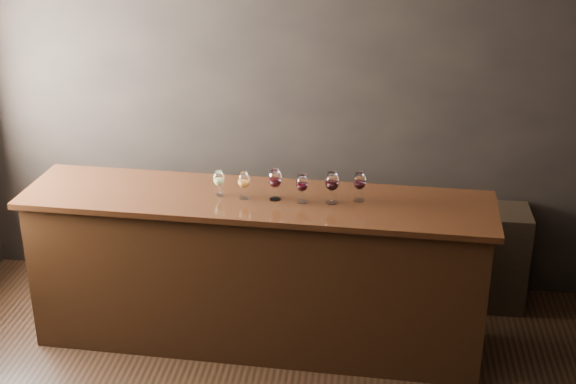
# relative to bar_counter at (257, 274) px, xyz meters

# --- Properties ---
(room_shell) EXTENTS (5.02, 4.52, 2.81)m
(room_shell) POSITION_rel_bar_counter_xyz_m (-0.11, -1.19, 1.27)
(room_shell) COLOR black
(room_shell) RESTS_ON ground
(bar_counter) EXTENTS (3.10, 0.79, 1.08)m
(bar_counter) POSITION_rel_bar_counter_xyz_m (0.00, 0.00, 0.00)
(bar_counter) COLOR black
(bar_counter) RESTS_ON ground
(bar_top) EXTENTS (3.20, 0.86, 0.04)m
(bar_top) POSITION_rel_bar_counter_xyz_m (0.00, 0.00, 0.56)
(bar_top) COLOR black
(bar_top) RESTS_ON bar_counter
(back_bar_shelf) EXTENTS (2.18, 0.40, 0.78)m
(back_bar_shelf) POSITION_rel_bar_counter_xyz_m (0.86, 0.73, -0.15)
(back_bar_shelf) COLOR black
(back_bar_shelf) RESTS_ON ground
(glass_white) EXTENTS (0.07, 0.07, 0.17)m
(glass_white) POSITION_rel_bar_counter_xyz_m (-0.25, 0.01, 0.70)
(glass_white) COLOR white
(glass_white) RESTS_ON bar_top
(glass_amber) EXTENTS (0.08, 0.08, 0.18)m
(glass_amber) POSITION_rel_bar_counter_xyz_m (-0.08, -0.02, 0.70)
(glass_amber) COLOR white
(glass_amber) RESTS_ON bar_top
(glass_red_a) EXTENTS (0.09, 0.09, 0.21)m
(glass_red_a) POSITION_rel_bar_counter_xyz_m (0.13, -0.01, 0.72)
(glass_red_a) COLOR white
(glass_red_a) RESTS_ON bar_top
(glass_red_b) EXTENTS (0.08, 0.08, 0.19)m
(glass_red_b) POSITION_rel_bar_counter_xyz_m (0.31, -0.04, 0.71)
(glass_red_b) COLOR white
(glass_red_b) RESTS_ON bar_top
(glass_red_c) EXTENTS (0.09, 0.09, 0.22)m
(glass_red_c) POSITION_rel_bar_counter_xyz_m (0.51, -0.03, 0.72)
(glass_red_c) COLOR white
(glass_red_c) RESTS_ON bar_top
(glass_red_d) EXTENTS (0.08, 0.08, 0.20)m
(glass_red_d) POSITION_rel_bar_counter_xyz_m (0.69, 0.03, 0.71)
(glass_red_d) COLOR white
(glass_red_d) RESTS_ON bar_top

